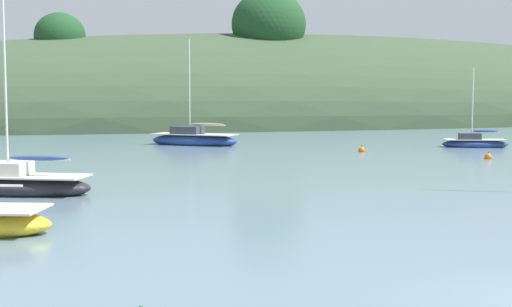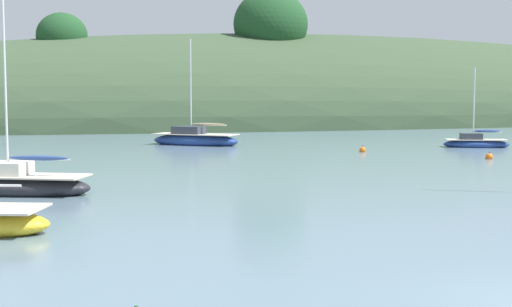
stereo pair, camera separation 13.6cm
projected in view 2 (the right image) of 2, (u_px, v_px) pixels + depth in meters
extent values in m
ellipsoid|color=#384C33|center=(320.00, 122.00, 89.79)|extent=(150.00, 36.00, 21.90)
ellipsoid|color=#1E4723|center=(62.00, 36.00, 76.63)|extent=(5.45, 4.96, 4.96)
ellipsoid|color=#1E4723|center=(271.00, 24.00, 81.39)|extent=(8.62, 7.84, 7.84)
ellipsoid|color=navy|center=(476.00, 144.00, 50.65)|extent=(4.85, 3.29, 0.74)
cube|color=beige|center=(476.00, 140.00, 50.62)|extent=(4.46, 3.03, 0.06)
cube|color=#333842|center=(471.00, 136.00, 50.64)|extent=(1.76, 1.53, 0.46)
cylinder|color=silver|center=(474.00, 104.00, 50.41)|extent=(0.09, 0.09, 5.14)
cylinder|color=silver|center=(487.00, 132.00, 50.48)|extent=(1.80, 0.84, 0.07)
ellipsoid|color=#2D4784|center=(487.00, 131.00, 50.48)|extent=(1.78, 0.93, 0.20)
ellipsoid|color=#232328|center=(16.00, 187.00, 27.81)|extent=(6.41, 4.52, 0.98)
cube|color=beige|center=(15.00, 176.00, 27.77)|extent=(5.90, 4.16, 0.06)
cube|color=silver|center=(3.00, 169.00, 27.81)|extent=(2.35, 2.07, 0.54)
cylinder|color=silver|center=(5.00, 83.00, 27.49)|extent=(0.09, 0.09, 7.24)
cylinder|color=silver|center=(39.00, 159.00, 27.57)|extent=(2.34, 1.18, 0.07)
ellipsoid|color=#2D4784|center=(39.00, 158.00, 27.56)|extent=(2.31, 1.25, 0.20)
ellipsoid|color=navy|center=(195.00, 141.00, 52.77)|extent=(6.81, 6.12, 1.10)
cube|color=beige|center=(195.00, 134.00, 52.72)|extent=(6.26, 5.63, 0.06)
cube|color=#333842|center=(189.00, 130.00, 52.90)|extent=(2.66, 2.56, 0.58)
cylinder|color=silver|center=(191.00, 87.00, 52.54)|extent=(0.09, 0.09, 7.03)
cylinder|color=silver|center=(209.00, 125.00, 52.26)|extent=(2.29, 1.86, 0.07)
ellipsoid|color=tan|center=(209.00, 124.00, 52.26)|extent=(2.28, 1.89, 0.20)
sphere|color=orange|center=(363.00, 150.00, 46.76)|extent=(0.44, 0.44, 0.44)
cylinder|color=black|center=(363.00, 146.00, 46.74)|extent=(0.04, 0.04, 0.10)
sphere|color=orange|center=(489.00, 157.00, 41.94)|extent=(0.44, 0.44, 0.44)
cylinder|color=black|center=(489.00, 152.00, 41.92)|extent=(0.04, 0.04, 0.10)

